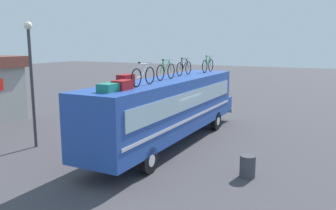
# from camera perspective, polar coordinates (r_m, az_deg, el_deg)

# --- Properties ---
(ground_plane) EXTENTS (120.00, 120.00, 0.00)m
(ground_plane) POSITION_cam_1_polar(r_m,az_deg,el_deg) (16.94, 0.02, -6.60)
(ground_plane) COLOR #423F44
(bus) EXTENTS (12.75, 2.39, 3.21)m
(bus) POSITION_cam_1_polar(r_m,az_deg,el_deg) (16.64, 0.28, -0.16)
(bus) COLOR #23479E
(bus) RESTS_ON ground
(luggage_bag_1) EXTENTS (0.65, 0.53, 0.29)m
(luggage_bag_1) POSITION_cam_1_polar(r_m,az_deg,el_deg) (12.14, -9.79, 2.81)
(luggage_bag_1) COLOR #1E7F66
(luggage_bag_1) RESTS_ON bus
(luggage_bag_2) EXTENTS (0.70, 0.48, 0.35)m
(luggage_bag_2) POSITION_cam_1_polar(r_m,az_deg,el_deg) (12.61, -7.47, 3.26)
(luggage_bag_2) COLOR maroon
(luggage_bag_2) RESTS_ON bus
(luggage_bag_3) EXTENTS (0.69, 0.41, 0.47)m
(luggage_bag_3) POSITION_cam_1_polar(r_m,az_deg,el_deg) (13.47, -6.93, 3.97)
(luggage_bag_3) COLOR maroon
(luggage_bag_3) RESTS_ON bus
(rooftop_bicycle_1) EXTENTS (1.74, 0.44, 0.95)m
(rooftop_bicycle_1) POSITION_cam_1_polar(r_m,az_deg,el_deg) (13.73, -4.06, 4.81)
(rooftop_bicycle_1) COLOR black
(rooftop_bicycle_1) RESTS_ON bus
(rooftop_bicycle_2) EXTENTS (1.78, 0.44, 0.95)m
(rooftop_bicycle_2) POSITION_cam_1_polar(r_m,az_deg,el_deg) (15.97, -0.35, 5.57)
(rooftop_bicycle_2) COLOR black
(rooftop_bicycle_2) RESTS_ON bus
(rooftop_bicycle_3) EXTENTS (1.79, 0.44, 0.93)m
(rooftop_bicycle_3) POSITION_cam_1_polar(r_m,az_deg,el_deg) (18.24, 2.64, 6.09)
(rooftop_bicycle_3) COLOR black
(rooftop_bicycle_3) RESTS_ON bus
(rooftop_bicycle_4) EXTENTS (1.72, 0.44, 0.97)m
(rooftop_bicycle_4) POSITION_cam_1_polar(r_m,az_deg,el_deg) (20.32, 6.53, 6.49)
(rooftop_bicycle_4) COLOR black
(rooftop_bicycle_4) RESTS_ON bus
(trash_bin) EXTENTS (0.57, 0.57, 0.82)m
(trash_bin) POSITION_cam_1_polar(r_m,az_deg,el_deg) (13.30, 12.88, -9.75)
(trash_bin) COLOR #3F3F47
(trash_bin) RESTS_ON ground
(street_lamp) EXTENTS (0.36, 0.36, 5.82)m
(street_lamp) POSITION_cam_1_polar(r_m,az_deg,el_deg) (17.24, -21.49, 5.31)
(street_lamp) COLOR #38383D
(street_lamp) RESTS_ON ground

